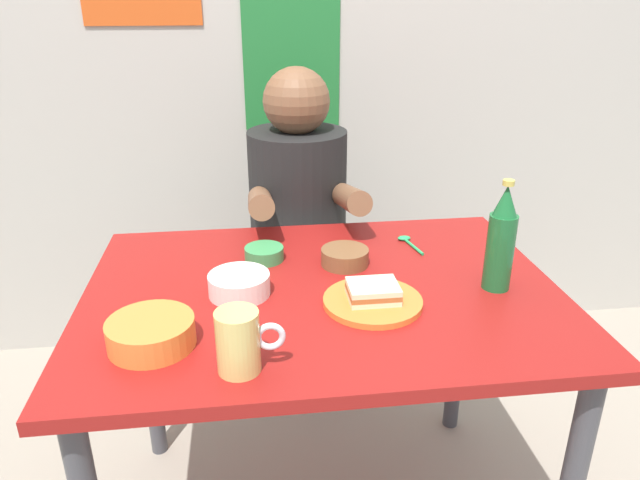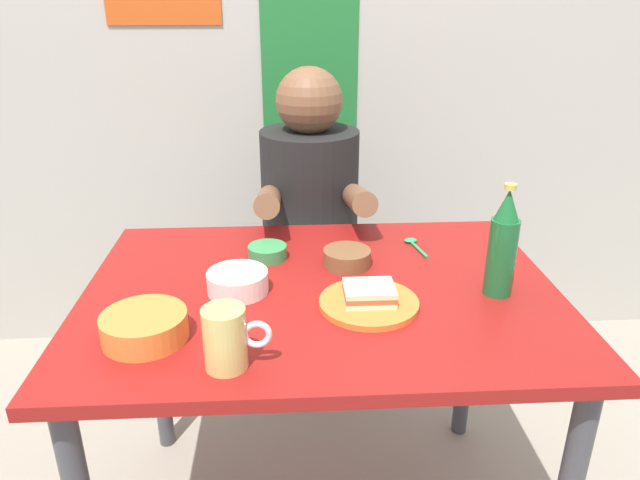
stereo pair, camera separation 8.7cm
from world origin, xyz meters
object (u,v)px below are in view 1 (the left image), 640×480
stool (300,303)px  beer_bottle (501,241)px  sandwich (373,291)px  soup_bowl_orange (151,332)px  person_seated (298,194)px  plate_orange (373,301)px  dining_table (323,322)px  beer_mug (240,341)px

stool → beer_bottle: (0.40, -0.68, 0.51)m
sandwich → soup_bowl_orange: (-0.46, -0.10, -0.00)m
stool → soup_bowl_orange: soup_bowl_orange is taller
beer_bottle → person_seated: bearing=120.9°
stool → plate_orange: bearing=-82.2°
dining_table → soup_bowl_orange: soup_bowl_orange is taller
person_seated → plate_orange: bearing=-82.1°
person_seated → sandwich: bearing=-82.1°
plate_orange → beer_mug: bearing=-144.4°
beer_mug → stool: bearing=78.4°
dining_table → person_seated: person_seated is taller
beer_mug → soup_bowl_orange: beer_mug is taller
person_seated → beer_bottle: (0.40, -0.67, 0.09)m
beer_mug → beer_bottle: bearing=23.0°
dining_table → soup_bowl_orange: (-0.36, -0.20, 0.12)m
dining_table → beer_bottle: size_ratio=4.20×
dining_table → plate_orange: (0.10, -0.09, 0.10)m
stool → person_seated: 0.42m
dining_table → sandwich: sandwich is taller
plate_orange → beer_mug: beer_mug is taller
beer_bottle → beer_mug: bearing=-157.0°
dining_table → sandwich: size_ratio=10.00×
sandwich → beer_bottle: beer_bottle is taller
stool → beer_mug: beer_mug is taller
dining_table → plate_orange: 0.17m
beer_mug → beer_bottle: 0.64m
soup_bowl_orange → sandwich: bearing=12.8°
person_seated → beer_bottle: person_seated is taller
person_seated → soup_bowl_orange: (-0.36, -0.82, 0.01)m
dining_table → person_seated: size_ratio=1.53×
plate_orange → beer_mug: (-0.29, -0.21, 0.05)m
dining_table → beer_mug: beer_mug is taller
dining_table → plate_orange: plate_orange is taller
stool → dining_table: bearing=-90.1°
plate_orange → stool: bearing=97.8°
plate_orange → beer_bottle: bearing=8.1°
person_seated → beer_mug: person_seated is taller
person_seated → sandwich: person_seated is taller
plate_orange → soup_bowl_orange: size_ratio=1.29×
dining_table → stool: dining_table is taller
plate_orange → beer_mug: size_ratio=1.75×
sandwich → beer_mug: bearing=-144.4°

